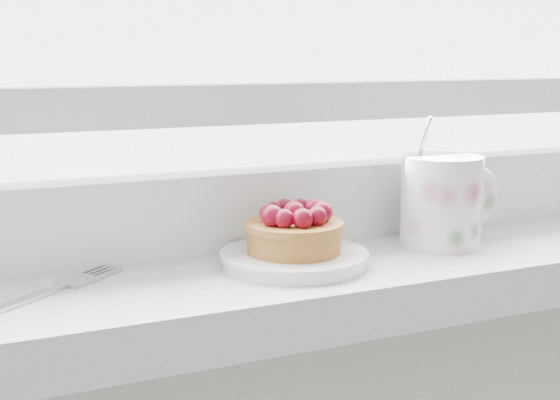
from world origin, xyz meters
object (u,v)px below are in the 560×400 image
saucer (294,259)px  floral_mug (444,199)px  raspberry_tart (294,230)px  fork (31,297)px

saucer → floral_mug: size_ratio=1.04×
saucer → raspberry_tart: 0.02m
raspberry_tart → fork: size_ratio=0.53×
raspberry_tart → fork: 0.21m
raspberry_tart → floral_mug: bearing=2.3°
raspberry_tart → fork: raspberry_tart is taller
floral_mug → raspberry_tart: bearing=-177.7°
floral_mug → fork: floral_mug is taller
raspberry_tart → fork: bearing=-179.3°
saucer → floral_mug: 0.16m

